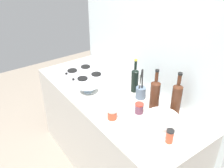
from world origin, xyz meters
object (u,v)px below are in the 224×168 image
wine_bottle_mid_left (176,98)px  mixing_bowl (88,89)px  condiment_jar_front (170,136)px  utensil_crock (141,92)px  stovetop_hob (84,74)px  condiment_jar_rear (139,108)px  wine_bottle_leftmost (135,79)px  plate_stack (162,122)px  butter_dish (121,99)px  wine_bottle_mid_right (155,93)px  condiment_jar_spare (112,114)px

wine_bottle_mid_left → mixing_bowl: bearing=-150.2°
condiment_jar_front → utensil_crock: bearing=158.4°
stovetop_hob → condiment_jar_rear: bearing=1.8°
wine_bottle_mid_left → utensil_crock: (-0.34, -0.07, -0.09)m
wine_bottle_leftmost → mixing_bowl: 0.44m
stovetop_hob → condiment_jar_front: 1.22m
stovetop_hob → utensil_crock: size_ratio=1.44×
wine_bottle_leftmost → condiment_jar_rear: 0.35m
plate_stack → butter_dish: plate_stack is taller
plate_stack → butter_dish: bearing=-175.2°
wine_bottle_mid_right → condiment_jar_front: size_ratio=3.40×
plate_stack → wine_bottle_mid_right: size_ratio=0.73×
mixing_bowl → wine_bottle_mid_right: bearing=31.2°
stovetop_hob → condiment_jar_rear: 0.84m
wine_bottle_leftmost → butter_dish: size_ratio=2.30×
wine_bottle_mid_left → mixing_bowl: (-0.69, -0.40, -0.11)m
utensil_crock → wine_bottle_mid_right: bearing=-2.4°
condiment_jar_spare → wine_bottle_mid_right: bearing=77.7°
wine_bottle_mid_left → condiment_jar_rear: wine_bottle_mid_left is taller
plate_stack → mixing_bowl: (-0.75, -0.19, -0.01)m
butter_dish → condiment_jar_front: condiment_jar_front is taller
plate_stack → wine_bottle_leftmost: (-0.52, 0.17, 0.07)m
plate_stack → wine_bottle_mid_left: bearing=106.8°
wine_bottle_mid_left → condiment_jar_spare: 0.52m
wine_bottle_mid_left → condiment_jar_rear: size_ratio=4.17×
condiment_jar_rear → plate_stack: bearing=4.6°
butter_dish → condiment_jar_rear: size_ratio=1.58×
condiment_jar_front → condiment_jar_rear: 0.38m
utensil_crock → plate_stack: bearing=-19.2°
wine_bottle_mid_left → condiment_jar_rear: 0.30m
condiment_jar_spare → plate_stack: bearing=38.3°
plate_stack → condiment_jar_rear: plate_stack is taller
stovetop_hob → condiment_jar_spare: bearing=-14.1°
wine_bottle_leftmost → condiment_jar_rear: wine_bottle_leftmost is taller
utensil_crock → condiment_jar_rear: bearing=-44.5°
wine_bottle_mid_right → wine_bottle_leftmost: bearing=172.3°
mixing_bowl → condiment_jar_spare: size_ratio=2.13×
wine_bottle_mid_right → mixing_bowl: size_ratio=2.02×
wine_bottle_leftmost → wine_bottle_mid_left: 0.46m
butter_dish → condiment_jar_front: (0.60, -0.04, 0.03)m
wine_bottle_leftmost → wine_bottle_mid_left: (0.46, 0.03, 0.03)m
wine_bottle_mid_left → condiment_jar_front: wine_bottle_mid_left is taller
stovetop_hob → wine_bottle_mid_right: wine_bottle_mid_right is taller
stovetop_hob → condiment_jar_rear: size_ratio=4.91×
stovetop_hob → mixing_bowl: size_ratio=2.50×
plate_stack → condiment_jar_front: condiment_jar_front is taller
wine_bottle_leftmost → mixing_bowl: bearing=-122.7°
mixing_bowl → condiment_jar_front: 0.90m
condiment_jar_front → condiment_jar_spare: bearing=-159.5°
utensil_crock → condiment_jar_rear: 0.23m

